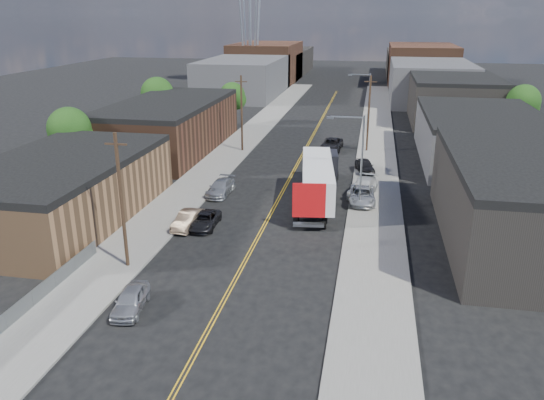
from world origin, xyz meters
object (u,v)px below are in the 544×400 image
at_px(semi_truck, 319,177).
at_px(car_left_c, 205,220).
at_px(car_right_lot_c, 365,166).
at_px(car_left_a, 131,300).
at_px(car_ahead_truck, 332,144).
at_px(car_right_lot_a, 362,195).
at_px(car_left_b, 188,220).
at_px(car_left_d, 221,188).
at_px(car_right_lot_b, 363,187).

bearing_deg(semi_truck, car_left_c, -142.70).
bearing_deg(car_right_lot_c, car_left_a, -125.75).
bearing_deg(car_ahead_truck, car_left_c, -102.47).
xyz_separation_m(semi_truck, car_right_lot_a, (4.26, -0.25, -1.54)).
height_order(car_left_b, car_right_lot_a, car_right_lot_a).
xyz_separation_m(car_left_c, car_left_d, (-1.06, 8.73, 0.10)).
xyz_separation_m(car_left_d, car_ahead_truck, (9.60, 20.77, 0.04)).
distance_m(car_right_lot_c, car_ahead_truck, 11.30).
relative_size(car_right_lot_a, car_right_lot_b, 0.97).
bearing_deg(car_ahead_truck, car_right_lot_b, -72.27).
bearing_deg(car_left_d, car_right_lot_c, 38.77).
relative_size(semi_truck, car_left_a, 3.97).
xyz_separation_m(semi_truck, car_left_d, (-10.00, -0.12, -1.69)).
relative_size(car_left_a, car_left_b, 0.96).
height_order(car_left_d, car_ahead_truck, car_ahead_truck).
bearing_deg(car_right_lot_b, car_left_d, -160.09).
height_order(car_left_b, car_right_lot_b, car_right_lot_b).
xyz_separation_m(car_left_b, car_left_d, (0.34, 9.09, 0.02)).
height_order(car_left_c, car_right_lot_b, car_right_lot_b).
distance_m(semi_truck, car_right_lot_c, 11.30).
bearing_deg(car_right_lot_a, car_right_lot_c, 87.78).
xyz_separation_m(car_left_a, car_left_b, (-1.04, 13.53, 0.01)).
distance_m(car_left_c, car_right_lot_b, 17.11).
relative_size(car_left_d, car_right_lot_c, 1.16).
bearing_deg(car_right_lot_a, car_left_d, 177.28).
bearing_deg(car_right_lot_c, semi_truck, -125.85).
height_order(car_left_a, car_left_b, car_left_b).
bearing_deg(car_right_lot_c, car_left_c, -137.97).
distance_m(car_left_b, car_left_d, 9.10).
bearing_deg(semi_truck, car_right_lot_c, 60.20).
relative_size(semi_truck, car_left_c, 3.62).
relative_size(car_left_c, car_ahead_truck, 0.82).
distance_m(car_left_c, car_right_lot_a, 15.76).
xyz_separation_m(car_left_a, car_ahead_truck, (8.90, 43.39, 0.06)).
distance_m(car_left_d, car_ahead_truck, 22.88).
distance_m(car_left_b, car_ahead_truck, 31.47).
bearing_deg(car_left_a, car_ahead_truck, 70.53).
bearing_deg(semi_truck, car_left_d, 173.27).
distance_m(car_right_lot_a, car_right_lot_b, 2.28).
distance_m(car_left_d, car_right_lot_c, 17.69).
xyz_separation_m(car_left_c, car_ahead_truck, (8.54, 29.50, 0.14)).
height_order(car_right_lot_b, car_right_lot_c, car_right_lot_b).
bearing_deg(car_ahead_truck, car_right_lot_a, -73.75).
height_order(semi_truck, car_left_a, semi_truck).
bearing_deg(car_left_c, semi_truck, 42.57).
bearing_deg(car_left_c, car_ahead_truck, 71.70).
height_order(semi_truck, car_right_lot_a, semi_truck).
relative_size(car_left_a, car_right_lot_c, 0.96).
bearing_deg(car_right_lot_c, car_right_lot_b, -103.47).
xyz_separation_m(car_left_d, car_right_lot_a, (14.26, -0.12, 0.16)).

